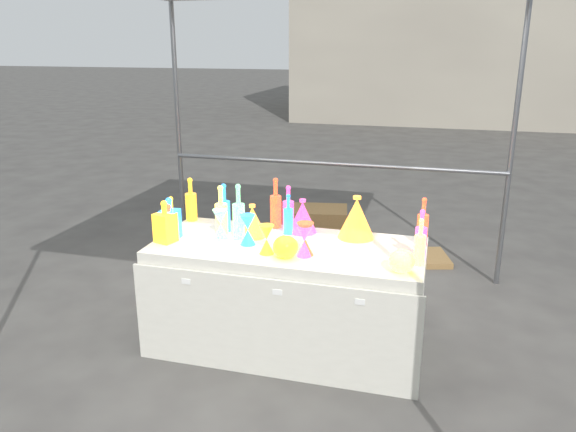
% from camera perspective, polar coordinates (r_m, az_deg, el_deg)
% --- Properties ---
extents(ground, '(80.00, 80.00, 0.00)m').
position_cam_1_polar(ground, '(4.07, 0.00, -12.89)').
color(ground, '#5B5954').
rests_on(ground, ground).
extents(display_table, '(1.84, 0.83, 0.75)m').
position_cam_1_polar(display_table, '(3.88, -0.04, -8.18)').
color(display_table, silver).
rests_on(display_table, ground).
extents(background_building, '(14.00, 6.00, 6.00)m').
position_cam_1_polar(background_building, '(17.69, 26.84, 18.62)').
color(background_building, '#B7AD98').
rests_on(background_building, ground).
extents(cardboard_box_closed, '(0.64, 0.51, 0.42)m').
position_cam_1_polar(cardboard_box_closed, '(5.79, 3.10, -1.21)').
color(cardboard_box_closed, '#9B7546').
rests_on(cardboard_box_closed, ground).
extents(cardboard_box_flat, '(0.75, 0.62, 0.06)m').
position_cam_1_polar(cardboard_box_flat, '(5.63, 12.63, -4.16)').
color(cardboard_box_flat, '#9B7546').
rests_on(cardboard_box_flat, ground).
extents(bottle_0, '(0.10, 0.10, 0.33)m').
position_cam_1_polar(bottle_0, '(4.27, -9.84, 1.70)').
color(bottle_0, red).
rests_on(bottle_0, display_table).
extents(bottle_1, '(0.11, 0.11, 0.35)m').
position_cam_1_polar(bottle_1, '(3.98, -6.49, 0.85)').
color(bottle_1, '#1A9335').
rests_on(bottle_1, display_table).
extents(bottle_2, '(0.10, 0.10, 0.37)m').
position_cam_1_polar(bottle_2, '(4.04, -1.26, 1.35)').
color(bottle_2, orange).
rests_on(bottle_2, display_table).
extents(bottle_3, '(0.08, 0.08, 0.32)m').
position_cam_1_polar(bottle_3, '(4.04, 0.03, 0.95)').
color(bottle_3, '#1C5EA4').
rests_on(bottle_3, display_table).
extents(bottle_4, '(0.10, 0.10, 0.36)m').
position_cam_1_polar(bottle_4, '(3.90, -6.81, 0.54)').
color(bottle_4, teal).
rests_on(bottle_4, display_table).
extents(bottle_5, '(0.09, 0.09, 0.39)m').
position_cam_1_polar(bottle_5, '(3.81, -5.04, 0.44)').
color(bottle_5, '#C8288B').
rests_on(bottle_5, display_table).
extents(bottle_6, '(0.08, 0.08, 0.28)m').
position_cam_1_polar(bottle_6, '(3.96, -11.72, -0.02)').
color(bottle_6, red).
rests_on(bottle_6, display_table).
extents(bottle_7, '(0.09, 0.09, 0.29)m').
position_cam_1_polar(bottle_7, '(3.91, 0.03, 0.19)').
color(bottle_7, '#1A9335').
rests_on(bottle_7, display_table).
extents(decanter_0, '(0.15, 0.15, 0.29)m').
position_cam_1_polar(decanter_0, '(3.85, -12.39, -0.52)').
color(decanter_0, red).
rests_on(decanter_0, display_table).
extents(decanter_1, '(0.11, 0.11, 0.25)m').
position_cam_1_polar(decanter_1, '(3.89, -12.04, -0.58)').
color(decanter_1, orange).
rests_on(decanter_1, display_table).
extents(decanter_2, '(0.13, 0.13, 0.29)m').
position_cam_1_polar(decanter_2, '(3.91, -11.92, -0.21)').
color(decanter_2, '#1A9335').
rests_on(decanter_2, display_table).
extents(hourglass_0, '(0.11, 0.11, 0.22)m').
position_cam_1_polar(hourglass_0, '(3.53, 1.75, -2.34)').
color(hourglass_0, orange).
rests_on(hourglass_0, display_table).
extents(hourglass_1, '(0.13, 0.13, 0.20)m').
position_cam_1_polar(hourglass_1, '(3.52, 1.67, -2.59)').
color(hourglass_1, '#1C5EA4').
rests_on(hourglass_1, display_table).
extents(hourglass_3, '(0.13, 0.13, 0.21)m').
position_cam_1_polar(hourglass_3, '(3.85, -6.88, -0.83)').
color(hourglass_3, '#C8288B').
rests_on(hourglass_3, display_table).
extents(hourglass_4, '(0.12, 0.12, 0.19)m').
position_cam_1_polar(hourglass_4, '(3.56, -2.19, -2.39)').
color(hourglass_4, red).
rests_on(hourglass_4, display_table).
extents(hourglass_5, '(0.13, 0.13, 0.21)m').
position_cam_1_polar(hourglass_5, '(3.73, -4.11, -1.40)').
color(hourglass_5, '#1A9335').
rests_on(hourglass_5, display_table).
extents(globe_0, '(0.20, 0.20, 0.13)m').
position_cam_1_polar(globe_0, '(3.50, -0.24, -3.28)').
color(globe_0, red).
rests_on(globe_0, display_table).
extents(globe_1, '(0.18, 0.18, 0.12)m').
position_cam_1_polar(globe_1, '(3.35, 11.47, -4.64)').
color(globe_1, teal).
rests_on(globe_1, display_table).
extents(lampshade_0, '(0.25, 0.25, 0.23)m').
position_cam_1_polar(lampshade_0, '(3.88, -3.63, -0.45)').
color(lampshade_0, '#CEE830').
rests_on(lampshade_0, display_table).
extents(lampshade_1, '(0.31, 0.31, 0.30)m').
position_cam_1_polar(lampshade_1, '(3.87, 6.97, -0.10)').
color(lampshade_1, '#CEE830').
rests_on(lampshade_1, display_table).
extents(lampshade_2, '(0.27, 0.27, 0.24)m').
position_cam_1_polar(lampshade_2, '(3.96, 1.49, 0.03)').
color(lampshade_2, '#1C5EA4').
rests_on(lampshade_2, display_table).
extents(bottle_8, '(0.07, 0.07, 0.27)m').
position_cam_1_polar(bottle_8, '(3.82, 13.53, -0.85)').
color(bottle_8, '#1A9335').
rests_on(bottle_8, display_table).
extents(bottle_9, '(0.09, 0.09, 0.33)m').
position_cam_1_polar(bottle_9, '(3.80, 13.54, -0.53)').
color(bottle_9, orange).
rests_on(bottle_9, display_table).
extents(bottle_10, '(0.08, 0.08, 0.32)m').
position_cam_1_polar(bottle_10, '(3.54, 13.36, -1.84)').
color(bottle_10, '#1C5EA4').
rests_on(bottle_10, display_table).
extents(bottle_11, '(0.08, 0.08, 0.29)m').
position_cam_1_polar(bottle_11, '(3.46, 13.27, -2.58)').
color(bottle_11, teal).
rests_on(bottle_11, display_table).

